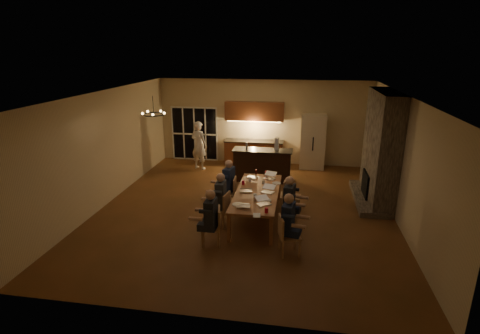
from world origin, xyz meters
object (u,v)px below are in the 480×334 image
object	(u,v)px
refrigerator	(313,142)
laptop_f	(269,175)
chandelier	(154,114)
chair_left_far	(228,193)
chair_left_mid	(219,209)
redcup_mid	(243,183)
person_right_near	(288,223)
laptop_d	(268,188)
chair_right_mid	(289,212)
can_cola	(256,172)
person_left_mid	(221,199)
laptop_b	(264,200)
laptop_a	(243,202)
plate_near	(266,200)
laptop_e	(252,173)
standing_person	(199,145)
mug_back	(250,179)
person_left_near	(211,219)
laptop_c	(246,187)
redcup_near	(266,210)
mug_front	(255,196)
bar_blender	(277,144)
person_left_far	(229,184)
can_silver	(255,199)
can_right	(275,186)
chair_right_near	(290,236)
chair_right_far	(292,196)
dining_table	(257,205)
plate_left	(238,204)
mug_mid	(263,182)
plate_far	(277,183)
chair_left_near	(211,226)
person_right_mid	(289,203)
bar_bottle	(247,146)
redcup_far	(266,173)
bar_island	(262,165)

from	to	relation	value
refrigerator	laptop_f	world-z (taller)	refrigerator
chandelier	chair_left_far	bearing A→B (deg)	26.40
chair_left_mid	redcup_mid	world-z (taller)	chair_left_mid
person_right_near	laptop_d	xyz separation A→B (m)	(-0.59, 1.58, 0.17)
chair_left_mid	laptop_f	distance (m)	2.00
chair_right_mid	can_cola	xyz separation A→B (m)	(-1.05, 1.87, 0.37)
person_left_mid	laptop_b	bearing A→B (deg)	74.89
chandelier	laptop_a	bearing A→B (deg)	-16.47
laptop_d	plate_near	bearing A→B (deg)	-73.26
laptop_e	can_cola	size ratio (longest dim) A/B	2.67
standing_person	mug_back	xyz separation A→B (m)	(2.32, -3.10, -0.10)
chandelier	laptop_f	size ratio (longest dim) A/B	1.81
refrigerator	laptop_b	distance (m)	5.62
person_left_near	laptop_c	xyz separation A→B (m)	(0.54, 1.64, 0.17)
person_left_mid	redcup_near	size ratio (longest dim) A/B	11.50
laptop_c	mug_front	size ratio (longest dim) A/B	3.20
standing_person	bar_blender	xyz separation A→B (m)	(2.90, -0.84, 0.38)
person_left_far	redcup_mid	distance (m)	0.48
laptop_f	can_silver	bearing A→B (deg)	-80.16
can_right	chair_right_near	bearing A→B (deg)	-76.31
chair_left_mid	chair_right_far	size ratio (longest dim) A/B	1.00
chandelier	can_cola	xyz separation A→B (m)	(2.36, 1.71, -1.94)
chair_right_far	bar_blender	size ratio (longest dim) A/B	2.24
laptop_f	person_right_near	bearing A→B (deg)	-59.66
dining_table	laptop_b	bearing A→B (deg)	-71.73
person_left_near	plate_left	xyz separation A→B (m)	(0.48, 0.74, 0.07)
plate_near	mug_mid	bearing A→B (deg)	99.52
mug_front	plate_far	size ratio (longest dim) A/B	0.42
standing_person	can_silver	bearing A→B (deg)	144.08
redcup_mid	chair_left_near	bearing A→B (deg)	-102.44
chair_right_far	person_left_far	xyz separation A→B (m)	(-1.76, 0.03, 0.24)
person_right_mid	bar_bottle	xyz separation A→B (m)	(-1.55, 3.36, 0.51)
chair_left_near	dining_table	bearing A→B (deg)	139.13
laptop_b	laptop_d	xyz separation A→B (m)	(0.02, 0.78, 0.00)
chair_right_far	bar_bottle	bearing A→B (deg)	41.80
chair_left_mid	redcup_far	size ratio (longest dim) A/B	7.42
mug_back	bar_blender	distance (m)	2.38
person_right_near	laptop_c	bearing A→B (deg)	46.73
refrigerator	can_cola	bearing A→B (deg)	-117.55
chandelier	mug_mid	xyz separation A→B (m)	(2.66, 0.90, -1.95)
plate_left	can_right	bearing A→B (deg)	57.13
person_right_near	redcup_far	world-z (taller)	person_right_near
person_left_near	redcup_mid	world-z (taller)	person_left_near
bar_island	bar_blender	world-z (taller)	bar_blender
laptop_f	can_silver	distance (m)	1.70
can_silver	plate_near	distance (m)	0.29
chair_left_near	chair_left_far	bearing A→B (deg)	169.17
redcup_far	can_silver	world-z (taller)	same
chair_left_mid	can_silver	bearing A→B (deg)	96.24
can_right	chair_left_mid	bearing A→B (deg)	-146.81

